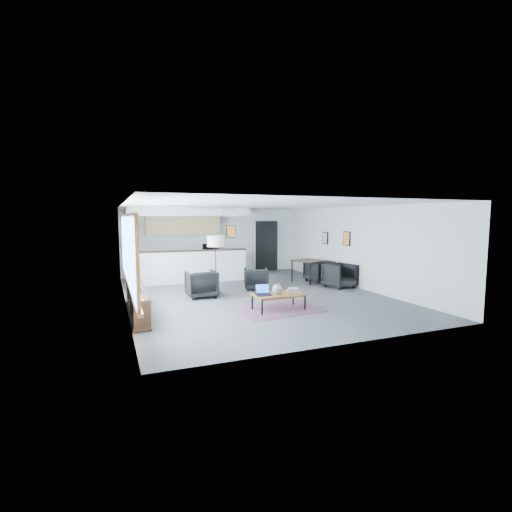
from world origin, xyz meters
name	(u,v)px	position (x,y,z in m)	size (l,w,h in m)	color
room	(254,251)	(0.00, 0.00, 1.30)	(7.02, 9.02, 2.62)	#49494C
window	(128,252)	(-3.46, -0.90, 1.46)	(0.10, 5.95, 1.66)	#8CBFFF
console	(137,301)	(-3.30, -1.05, 0.33)	(0.35, 3.00, 0.80)	black
kitchenette	(186,241)	(-1.20, 3.71, 1.38)	(4.20, 1.96, 2.60)	white
doorway	(266,245)	(2.30, 4.42, 1.07)	(1.10, 0.12, 2.15)	black
track_light	(213,209)	(-0.59, 2.20, 2.53)	(1.60, 0.07, 0.15)	silver
wall_art_lower	(347,239)	(3.47, 0.40, 1.55)	(0.03, 0.38, 0.48)	black
wall_art_upper	(325,238)	(3.47, 1.70, 1.50)	(0.03, 0.34, 0.44)	black
kilim_rug	(278,310)	(-0.07, -1.83, 0.01)	(2.14, 1.57, 0.01)	#5A3246
coffee_table	(278,295)	(-0.07, -1.83, 0.38)	(1.27, 0.71, 0.41)	brown
laptop	(263,292)	(-0.47, -1.81, 0.48)	(0.39, 0.34, 0.25)	black
ceramic_pot	(277,289)	(-0.13, -1.88, 0.53)	(0.25, 0.25, 0.25)	gray
book_stack	(293,290)	(0.39, -1.73, 0.45)	(0.34, 0.31, 0.09)	silver
coaster	(287,295)	(0.06, -2.05, 0.41)	(0.11, 0.11, 0.01)	#E5590C
armchair_left	(201,283)	(-1.47, 0.29, 0.42)	(0.81, 0.76, 0.83)	black
armchair_right	(256,278)	(0.39, 0.80, 0.37)	(0.72, 0.67, 0.74)	black
floor_lamp	(215,243)	(-0.92, 0.75, 1.49)	(0.61, 0.61, 1.71)	black
dining_table	(309,262)	(2.56, 1.25, 0.72)	(1.19, 1.19, 0.79)	black
dining_chair_near	(340,276)	(3.00, 0.05, 0.36)	(0.71, 0.66, 0.73)	black
dining_chair_far	(319,272)	(2.97, 1.28, 0.35)	(0.69, 0.64, 0.71)	black
microwave	(210,247)	(-0.18, 4.15, 1.11)	(0.53, 0.29, 0.36)	black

